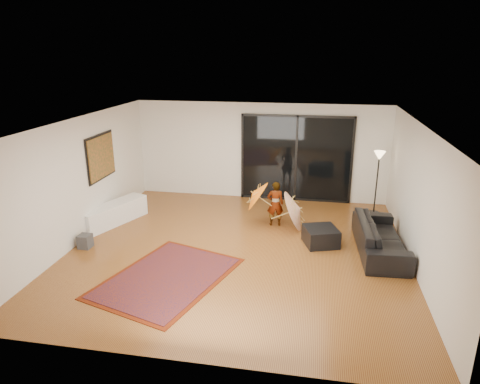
% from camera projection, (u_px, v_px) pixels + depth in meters
% --- Properties ---
extents(floor, '(7.00, 7.00, 0.00)m').
position_uv_depth(floor, '(238.00, 250.00, 9.09)').
color(floor, brown).
rests_on(floor, ground).
extents(ceiling, '(7.00, 7.00, 0.00)m').
position_uv_depth(ceiling, '(237.00, 123.00, 8.24)').
color(ceiling, white).
rests_on(ceiling, wall_back).
extents(wall_back, '(7.00, 0.00, 7.00)m').
position_uv_depth(wall_back, '(260.00, 152.00, 11.93)').
color(wall_back, silver).
rests_on(wall_back, floor).
extents(wall_front, '(7.00, 0.00, 7.00)m').
position_uv_depth(wall_front, '(187.00, 274.00, 5.39)').
color(wall_front, silver).
rests_on(wall_front, floor).
extents(wall_left, '(0.00, 7.00, 7.00)m').
position_uv_depth(wall_left, '(79.00, 181.00, 9.25)').
color(wall_left, silver).
rests_on(wall_left, floor).
extents(wall_right, '(0.00, 7.00, 7.00)m').
position_uv_depth(wall_right, '(419.00, 200.00, 8.08)').
color(wall_right, silver).
rests_on(wall_right, floor).
extents(sliding_door, '(3.06, 0.07, 2.40)m').
position_uv_depth(sliding_door, '(296.00, 159.00, 11.78)').
color(sliding_door, black).
rests_on(sliding_door, wall_back).
extents(painting, '(0.04, 1.28, 1.08)m').
position_uv_depth(painting, '(101.00, 157.00, 10.08)').
color(painting, black).
rests_on(painting, wall_left).
extents(media_console, '(1.11, 1.86, 0.51)m').
position_uv_depth(media_console, '(114.00, 213.00, 10.43)').
color(media_console, white).
rests_on(media_console, floor).
extents(speaker, '(0.26, 0.26, 0.30)m').
position_uv_depth(speaker, '(85.00, 241.00, 9.17)').
color(speaker, '#424244').
rests_on(speaker, floor).
extents(persian_rug, '(2.61, 3.10, 0.02)m').
position_uv_depth(persian_rug, '(167.00, 278.00, 7.97)').
color(persian_rug, '#531807').
rests_on(persian_rug, floor).
extents(sofa, '(0.99, 2.31, 0.66)m').
position_uv_depth(sofa, '(380.00, 237.00, 8.93)').
color(sofa, black).
rests_on(sofa, floor).
extents(ottoman, '(0.86, 0.86, 0.39)m').
position_uv_depth(ottoman, '(321.00, 236.00, 9.30)').
color(ottoman, black).
rests_on(ottoman, floor).
extents(floor_lamp, '(0.28, 0.28, 1.65)m').
position_uv_depth(floor_lamp, '(379.00, 165.00, 10.75)').
color(floor_lamp, black).
rests_on(floor_lamp, floor).
extents(child, '(0.44, 0.33, 1.10)m').
position_uv_depth(child, '(275.00, 204.00, 10.23)').
color(child, '#999999').
rests_on(child, floor).
extents(parasol_orange, '(0.59, 0.81, 0.87)m').
position_uv_depth(parasol_orange, '(252.00, 196.00, 10.22)').
color(parasol_orange, orange).
rests_on(parasol_orange, child).
extents(parasol_white, '(0.58, 0.98, 0.98)m').
position_uv_depth(parasol_white, '(300.00, 209.00, 10.01)').
color(parasol_white, white).
rests_on(parasol_white, floor).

